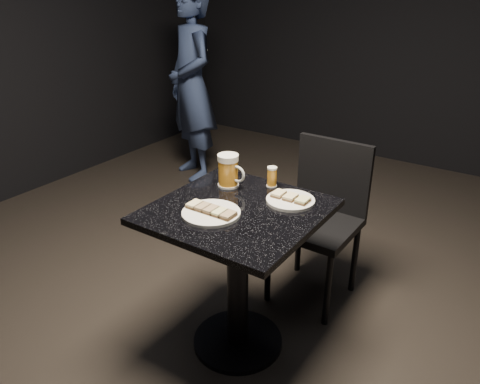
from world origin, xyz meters
name	(u,v)px	position (x,y,z in m)	size (l,w,h in m)	color
floor	(238,342)	(0.00, 0.00, 0.00)	(6.00, 6.00, 0.00)	black
plate_large	(211,213)	(-0.06, -0.11, 0.76)	(0.25, 0.25, 0.01)	white
plate_small	(290,200)	(0.16, 0.19, 0.76)	(0.22, 0.22, 0.01)	white
patron	(192,85)	(-1.56, 1.59, 0.82)	(0.60, 0.39, 1.64)	navy
table	(238,256)	(0.00, 0.00, 0.51)	(0.70, 0.70, 0.75)	black
beer_mug	(229,171)	(-0.17, 0.17, 0.83)	(0.15, 0.10, 0.16)	silver
beer_tumbler	(272,177)	(0.00, 0.29, 0.80)	(0.05, 0.05, 0.10)	silver
chair	(321,212)	(0.12, 0.63, 0.50)	(0.42, 0.42, 0.88)	black
canapes_on_plate_large	(211,210)	(-0.06, -0.11, 0.77)	(0.22, 0.07, 0.02)	#4C3521
canapes_on_plate_small	(291,197)	(0.16, 0.19, 0.77)	(0.17, 0.07, 0.02)	#4C3521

